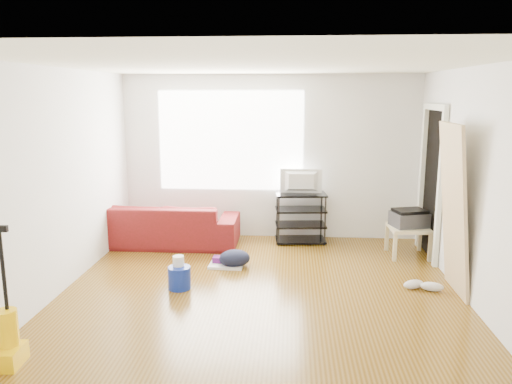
# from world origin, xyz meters

# --- Properties ---
(room) EXTENTS (4.51, 5.01, 2.51)m
(room) POSITION_xyz_m (0.07, 0.15, 1.25)
(room) COLOR #5A3609
(room) RESTS_ON ground
(sofa) EXTENTS (2.14, 0.84, 0.62)m
(sofa) POSITION_xyz_m (-1.52, 1.95, 0.00)
(sofa) COLOR #531211
(sofa) RESTS_ON ground
(tv_stand) EXTENTS (0.78, 0.50, 0.75)m
(tv_stand) POSITION_xyz_m (0.48, 2.22, 0.38)
(tv_stand) COLOR black
(tv_stand) RESTS_ON ground
(tv) EXTENTS (0.62, 0.08, 0.36)m
(tv) POSITION_xyz_m (0.48, 2.22, 0.93)
(tv) COLOR black
(tv) RESTS_ON tv_stand
(side_table) EXTENTS (0.54, 0.54, 0.42)m
(side_table) POSITION_xyz_m (1.95, 1.67, 0.35)
(side_table) COLOR tan
(side_table) RESTS_ON ground
(printer) EXTENTS (0.53, 0.46, 0.24)m
(printer) POSITION_xyz_m (1.95, 1.67, 0.54)
(printer) COLOR #343337
(printer) RESTS_ON side_table
(bucket) EXTENTS (0.31, 0.31, 0.26)m
(bucket) POSITION_xyz_m (-0.94, 0.27, 0.00)
(bucket) COLOR navy
(bucket) RESTS_ON ground
(toilet_paper) EXTENTS (0.13, 0.13, 0.12)m
(toilet_paper) POSITION_xyz_m (-0.96, 0.31, 0.19)
(toilet_paper) COLOR white
(toilet_paper) RESTS_ON bucket
(cleaning_tray) EXTENTS (0.46, 0.37, 0.16)m
(cleaning_tray) POSITION_xyz_m (-0.49, 1.09, 0.05)
(cleaning_tray) COLOR silver
(cleaning_tray) RESTS_ON ground
(backpack) EXTENTS (0.46, 0.40, 0.22)m
(backpack) POSITION_xyz_m (-0.39, 1.06, 0.00)
(backpack) COLOR black
(backpack) RESTS_ON ground
(sneakers) EXTENTS (0.47, 0.24, 0.11)m
(sneakers) POSITION_xyz_m (1.85, 0.43, 0.05)
(sneakers) COLOR silver
(sneakers) RESTS_ON ground
(vacuum) EXTENTS (0.26, 0.30, 1.18)m
(vacuum) POSITION_xyz_m (-2.00, -1.45, 0.22)
(vacuum) COLOR #ECB403
(vacuum) RESTS_ON ground
(door_panel) EXTENTS (0.24, 0.77, 1.91)m
(door_panel) POSITION_xyz_m (2.13, 0.42, 0.00)
(door_panel) COLOR tan
(door_panel) RESTS_ON ground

